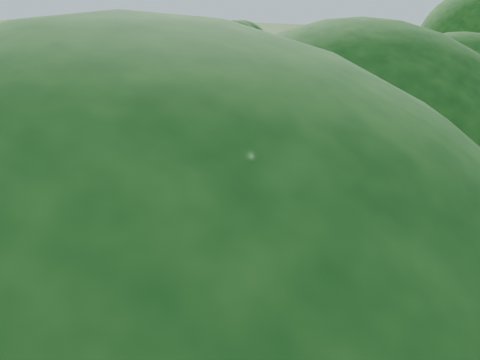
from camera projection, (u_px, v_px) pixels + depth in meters
The scene contains 11 objects.
trackbed at pixel (432, 88), 66.90m from camera, with size 9.50×170.00×0.28m.
platform at pixel (198, 191), 33.33m from camera, with size 6.40×68.00×0.38m, color #A09681.
yellow_stripe at pixel (238, 196), 32.03m from camera, with size 0.55×68.00×0.01m, color gold.
station_building at pixel (195, 83), 47.45m from camera, with size 8.60×6.60×8.00m.
signal_gantry at pixel (434, 54), 60.88m from camera, with size 8.40×0.38×6.20m.
trees_behind_platform at pixel (159, 100), 38.30m from camera, with size 7.82×53.32×7.21m.
train at pixel (432, 58), 76.42m from camera, with size 3.15×126.21×4.63m.
lamppost_mid at pixel (59, 249), 20.93m from camera, with size 0.48×0.48×4.88m.
lamppost_far at pixel (203, 172), 30.64m from camera, with size 0.40×0.40×4.09m.
signal_platform at pixel (61, 222), 20.01m from camera, with size 0.34×0.27×5.83m.
signal_farside at pixel (421, 119), 35.17m from camera, with size 0.34×0.27×6.29m.
Camera 1 is at (11.48, -10.32, 12.33)m, focal length 40.00 mm.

